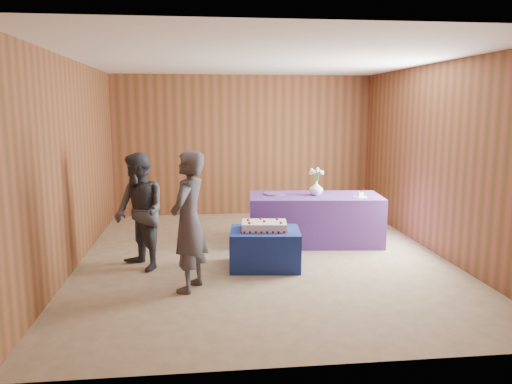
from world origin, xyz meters
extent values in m
plane|color=tan|center=(0.00, 0.00, 0.00)|extent=(6.00, 6.00, 0.00)
cube|color=brown|center=(0.00, 3.00, 1.35)|extent=(5.00, 0.04, 2.70)
cube|color=brown|center=(0.00, -3.00, 1.35)|extent=(5.00, 0.04, 2.70)
cube|color=brown|center=(-2.50, 0.00, 1.35)|extent=(0.04, 6.00, 2.70)
cube|color=brown|center=(2.50, 0.00, 1.35)|extent=(0.04, 6.00, 2.70)
cube|color=white|center=(0.00, 0.00, 2.70)|extent=(5.00, 6.00, 0.04)
cube|color=navy|center=(-0.03, -0.41, 0.25)|extent=(0.97, 0.80, 0.50)
cube|color=#603188|center=(0.89, 0.68, 0.38)|extent=(2.08, 1.10, 0.75)
cube|color=silver|center=(-0.04, -0.40, 0.55)|extent=(0.62, 0.45, 0.11)
sphere|color=maroon|center=(-0.34, -0.56, 0.52)|extent=(0.03, 0.03, 0.03)
sphere|color=maroon|center=(0.23, -0.62, 0.52)|extent=(0.03, 0.03, 0.03)
sphere|color=maroon|center=(-0.30, -0.17, 0.52)|extent=(0.03, 0.03, 0.03)
sphere|color=maroon|center=(0.27, -0.24, 0.52)|extent=(0.03, 0.03, 0.03)
sphere|color=maroon|center=(-0.22, -0.47, 0.62)|extent=(0.03, 0.03, 0.03)
cone|color=#185413|center=(-0.19, -0.47, 0.61)|extent=(0.01, 0.02, 0.02)
sphere|color=maroon|center=(0.13, -0.33, 0.62)|extent=(0.03, 0.03, 0.03)
cone|color=#185413|center=(0.15, -0.33, 0.61)|extent=(0.01, 0.02, 0.02)
sphere|color=maroon|center=(-0.04, -0.40, 0.62)|extent=(0.03, 0.03, 0.03)
cone|color=#185413|center=(-0.01, -0.40, 0.61)|extent=(0.01, 0.02, 0.02)
imported|color=white|center=(0.91, 0.68, 0.86)|extent=(0.22, 0.22, 0.22)
cylinder|color=#2E692A|center=(0.94, 0.68, 1.04)|extent=(0.01, 0.01, 0.15)
sphere|color=silver|center=(1.00, 0.68, 1.12)|extent=(0.05, 0.05, 0.05)
cylinder|color=#2E692A|center=(0.94, 0.70, 1.04)|extent=(0.01, 0.01, 0.15)
sphere|color=white|center=(0.98, 0.73, 1.12)|extent=(0.05, 0.05, 0.05)
cylinder|color=#2E692A|center=(0.92, 0.72, 1.04)|extent=(0.01, 0.01, 0.15)
sphere|color=silver|center=(0.95, 0.77, 1.12)|extent=(0.05, 0.05, 0.05)
cylinder|color=#2E692A|center=(0.90, 0.72, 1.04)|extent=(0.01, 0.01, 0.15)
sphere|color=white|center=(0.89, 0.77, 1.12)|extent=(0.05, 0.05, 0.05)
cylinder|color=#2E692A|center=(0.88, 0.71, 1.04)|extent=(0.01, 0.01, 0.15)
sphere|color=silver|center=(0.85, 0.75, 1.12)|extent=(0.05, 0.05, 0.05)
cylinder|color=#2E692A|center=(0.87, 0.69, 1.04)|extent=(0.01, 0.01, 0.15)
sphere|color=white|center=(0.82, 0.71, 1.12)|extent=(0.05, 0.05, 0.05)
cylinder|color=#2E692A|center=(0.87, 0.67, 1.04)|extent=(0.01, 0.01, 0.15)
sphere|color=silver|center=(0.82, 0.66, 1.12)|extent=(0.05, 0.05, 0.05)
cylinder|color=#2E692A|center=(0.88, 0.66, 1.04)|extent=(0.01, 0.01, 0.15)
sphere|color=white|center=(0.85, 0.62, 1.12)|extent=(0.05, 0.05, 0.05)
cylinder|color=#2E692A|center=(0.90, 0.65, 1.04)|extent=(0.01, 0.01, 0.15)
sphere|color=silver|center=(0.89, 0.59, 1.12)|extent=(0.05, 0.05, 0.05)
cylinder|color=#2E692A|center=(0.92, 0.65, 1.04)|extent=(0.01, 0.01, 0.15)
sphere|color=white|center=(0.95, 0.60, 1.12)|extent=(0.05, 0.05, 0.05)
cylinder|color=#2E692A|center=(0.94, 0.66, 1.04)|extent=(0.01, 0.01, 0.15)
sphere|color=silver|center=(0.98, 0.63, 1.12)|extent=(0.05, 0.05, 0.05)
cylinder|color=#6550A1|center=(0.29, 0.83, 0.76)|extent=(0.37, 0.37, 0.02)
cylinder|color=white|center=(1.53, 0.44, 0.76)|extent=(0.22, 0.22, 0.01)
cube|color=silver|center=(1.53, 0.44, 0.80)|extent=(0.09, 0.08, 0.07)
sphere|color=maroon|center=(1.53, 0.42, 0.84)|extent=(0.03, 0.03, 0.03)
cube|color=silver|center=(1.59, 0.30, 0.75)|extent=(0.26, 0.05, 0.00)
imported|color=#3D3C47|center=(-0.99, -1.14, 0.80)|extent=(0.58, 0.69, 1.61)
imported|color=#34363E|center=(-1.63, -0.31, 0.76)|extent=(0.89, 0.93, 1.52)
camera|label=1|loc=(-0.87, -6.68, 2.07)|focal=35.00mm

